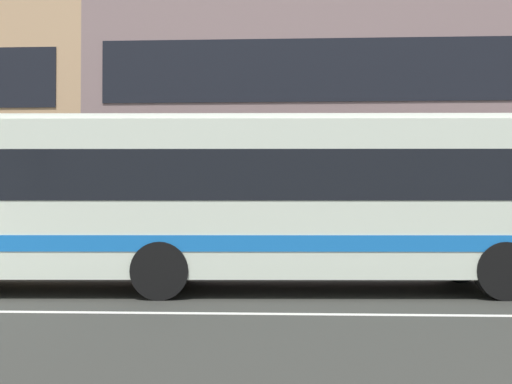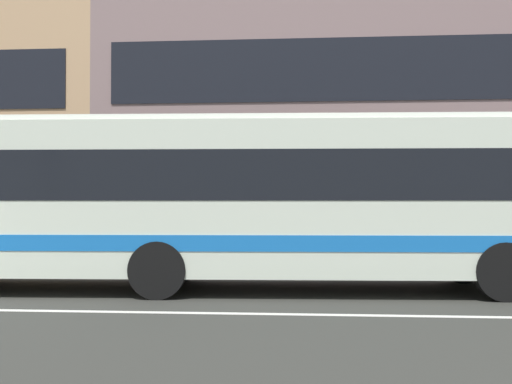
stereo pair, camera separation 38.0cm
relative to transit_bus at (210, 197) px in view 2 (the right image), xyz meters
name	(u,v)px [view 2 (the right image)]	position (x,y,z in m)	size (l,w,h in m)	color
apartment_block_right	(353,118)	(3.86, 13.40, 3.37)	(18.28, 10.79, 10.31)	gray
transit_bus	(210,197)	(0.00, 0.00, 0.00)	(12.36, 3.03, 3.23)	silver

